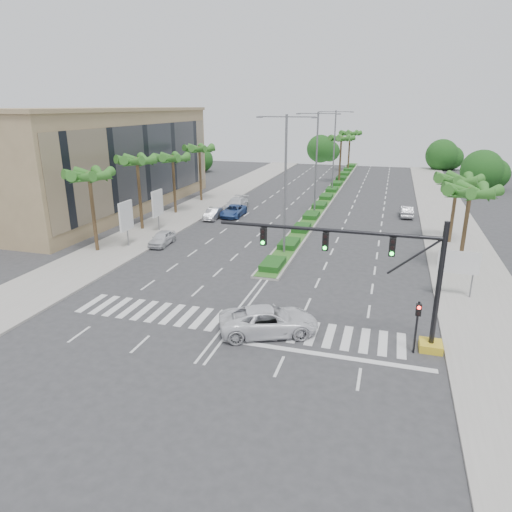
{
  "coord_description": "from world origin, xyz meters",
  "views": [
    {
      "loc": [
        8.66,
        -23.82,
        12.69
      ],
      "look_at": [
        0.32,
        4.2,
        3.0
      ],
      "focal_mm": 32.0,
      "sensor_mm": 36.0,
      "label": 1
    }
  ],
  "objects": [
    {
      "name": "footpath_left",
      "position": [
        -15.2,
        20.0,
        0.07
      ],
      "size": [
        6.0,
        120.0,
        0.15
      ],
      "primitive_type": "cube",
      "color": "gray",
      "rests_on": "ground"
    },
    {
      "name": "palm_median_a",
      "position": [
        0.0,
        55.0,
        7.17
      ],
      "size": [
        4.57,
        4.68,
        8.05
      ],
      "color": "brown",
      "rests_on": "ground"
    },
    {
      "name": "car_parked_b",
      "position": [
        -11.06,
        24.74,
        0.64
      ],
      "size": [
        1.57,
        3.96,
        1.28
      ],
      "primitive_type": "imported",
      "rotation": [
        0.0,
        0.0,
        0.06
      ],
      "color": "#B9B9BE",
      "rests_on": "ground"
    },
    {
      "name": "billboard_near",
      "position": [
        -14.5,
        12.0,
        2.96
      ],
      "size": [
        0.18,
        2.1,
        4.35
      ],
      "color": "slate",
      "rests_on": "ground"
    },
    {
      "name": "car_right",
      "position": [
        10.66,
        32.32,
        0.67
      ],
      "size": [
        1.63,
        4.12,
        1.33
      ],
      "primitive_type": "imported",
      "rotation": [
        0.0,
        0.0,
        3.2
      ],
      "color": "#B0B1B5",
      "rests_on": "ground"
    },
    {
      "name": "car_crossing",
      "position": [
        2.53,
        -0.66,
        0.8
      ],
      "size": [
        6.33,
        4.75,
        1.6
      ],
      "primitive_type": "imported",
      "rotation": [
        0.0,
        0.0,
        1.99
      ],
      "color": "white",
      "rests_on": "ground"
    },
    {
      "name": "palm_right_near",
      "position": [
        14.5,
        14.0,
        6.2
      ],
      "size": [
        4.57,
        4.68,
        7.05
      ],
      "color": "brown",
      "rests_on": "ground"
    },
    {
      "name": "palm_left_near",
      "position": [
        -16.5,
        10.0,
        6.69
      ],
      "size": [
        4.57,
        4.68,
        7.55
      ],
      "color": "brown",
      "rests_on": "ground"
    },
    {
      "name": "streetlight_near",
      "position": [
        0.0,
        14.0,
        6.81
      ],
      "size": [
        5.1,
        0.25,
        12.0
      ],
      "color": "slate",
      "rests_on": "ground"
    },
    {
      "name": "footpath_right",
      "position": [
        15.2,
        20.0,
        0.07
      ],
      "size": [
        6.0,
        120.0,
        0.15
      ],
      "primitive_type": "cube",
      "color": "gray",
      "rests_on": "ground"
    },
    {
      "name": "car_parked_a",
      "position": [
        -11.8,
        13.55,
        0.66
      ],
      "size": [
        1.81,
        3.97,
        1.32
      ],
      "primitive_type": "imported",
      "rotation": [
        0.0,
        0.0,
        0.07
      ],
      "color": "silver",
      "rests_on": "ground"
    },
    {
      "name": "direction_sign",
      "position": [
        13.5,
        7.99,
        2.45
      ],
      "size": [
        2.7,
        0.11,
        3.4
      ],
      "color": "slate",
      "rests_on": "ground"
    },
    {
      "name": "palm_left_end",
      "position": [
        -16.5,
        34.0,
        6.88
      ],
      "size": [
        4.57,
        4.68,
        7.75
      ],
      "color": "brown",
      "rests_on": "ground"
    },
    {
      "name": "signal_gantry",
      "position": [
        9.27,
        -0.0,
        3.46
      ],
      "size": [
        12.6,
        1.2,
        7.2
      ],
      "color": "gold",
      "rests_on": "ground"
    },
    {
      "name": "palm_median_b",
      "position": [
        0.0,
        70.0,
        7.17
      ],
      "size": [
        4.57,
        4.68,
        8.05
      ],
      "color": "brown",
      "rests_on": "ground"
    },
    {
      "name": "billboard_far",
      "position": [
        -14.5,
        18.0,
        2.96
      ],
      "size": [
        0.18,
        2.1,
        4.35
      ],
      "color": "slate",
      "rests_on": "ground"
    },
    {
      "name": "car_parked_d",
      "position": [
        -9.97,
        29.9,
        0.78
      ],
      "size": [
        2.3,
        5.4,
        1.55
      ],
      "primitive_type": "imported",
      "rotation": [
        0.0,
        0.0,
        0.02
      ],
      "color": "silver",
      "rests_on": "ground"
    },
    {
      "name": "streetlight_mid",
      "position": [
        0.0,
        30.0,
        6.81
      ],
      "size": [
        5.1,
        0.25,
        12.0
      ],
      "color": "slate",
      "rests_on": "ground"
    },
    {
      "name": "palm_left_far",
      "position": [
        -16.5,
        26.0,
        6.5
      ],
      "size": [
        4.57,
        4.68,
        7.35
      ],
      "color": "brown",
      "rests_on": "ground"
    },
    {
      "name": "car_parked_c",
      "position": [
        -9.19,
        26.62,
        0.67
      ],
      "size": [
        2.37,
        4.91,
        1.35
      ],
      "primitive_type": "imported",
      "rotation": [
        0.0,
        0.0,
        0.03
      ],
      "color": "#2F4F91",
      "rests_on": "ground"
    },
    {
      "name": "palm_left_mid",
      "position": [
        -16.5,
        18.0,
        7.08
      ],
      "size": [
        4.57,
        4.68,
        7.95
      ],
      "color": "brown",
      "rests_on": "ground"
    },
    {
      "name": "building",
      "position": [
        -26.0,
        26.0,
        6.0
      ],
      "size": [
        12.0,
        36.0,
        12.0
      ],
      "primitive_type": "cube",
      "color": "tan",
      "rests_on": "ground"
    },
    {
      "name": "palm_right_far",
      "position": [
        14.5,
        22.0,
        5.91
      ],
      "size": [
        4.57,
        4.68,
        6.75
      ],
      "color": "brown",
      "rests_on": "ground"
    },
    {
      "name": "median_grass",
      "position": [
        0.0,
        45.0,
        0.22
      ],
      "size": [
        1.8,
        75.0,
        0.04
      ],
      "primitive_type": "cube",
      "color": "#366021",
      "rests_on": "median"
    },
    {
      "name": "median",
      "position": [
        0.0,
        45.0,
        0.1
      ],
      "size": [
        2.2,
        75.0,
        0.2
      ],
      "primitive_type": "cube",
      "color": "gray",
      "rests_on": "ground"
    },
    {
      "name": "pedestrian_signal",
      "position": [
        10.6,
        -0.68,
        2.04
      ],
      "size": [
        0.28,
        0.36,
        3.0
      ],
      "color": "black",
      "rests_on": "ground"
    },
    {
      "name": "streetlight_far",
      "position": [
        0.0,
        46.0,
        6.81
      ],
      "size": [
        5.1,
        0.25,
        12.0
      ],
      "color": "slate",
      "rests_on": "ground"
    },
    {
      "name": "ground",
      "position": [
        0.0,
        0.0,
        0.0
      ],
      "size": [
        160.0,
        160.0,
        0.0
      ],
      "primitive_type": "plane",
      "color": "#333335",
      "rests_on": "ground"
    }
  ]
}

